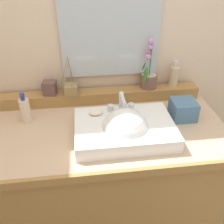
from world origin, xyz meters
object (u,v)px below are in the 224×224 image
soap_bar (96,113)px  trinket_box (50,88)px  sink_basin (125,130)px  tissue_box (183,109)px  soap_dispenser (174,76)px  potted_plant (149,76)px  lotion_bottle (25,110)px  reed_diffuser (71,89)px

soap_bar → trinket_box: size_ratio=0.86×
sink_basin → tissue_box: (0.35, 0.12, 0.01)m
soap_bar → trinket_box: trinket_box is taller
soap_dispenser → trinket_box: soap_dispenser is taller
sink_basin → trinket_box: (-0.39, 0.35, 0.08)m
potted_plant → trinket_box: size_ratio=3.74×
soap_bar → lotion_bottle: 0.38m
soap_bar → trinket_box: (-0.25, 0.25, 0.03)m
soap_bar → soap_dispenser: soap_dispenser is taller
potted_plant → lotion_bottle: bearing=-165.9°
lotion_bottle → tissue_box: lotion_bottle is taller
tissue_box → potted_plant: bearing=119.1°
sink_basin → tissue_box: bearing=19.6°
reed_diffuser → trinket_box: 0.12m
potted_plant → soap_dispenser: bearing=2.2°
sink_basin → soap_bar: 0.18m
soap_bar → tissue_box: tissue_box is taller
potted_plant → reed_diffuser: potted_plant is taller
soap_bar → potted_plant: 0.44m
reed_diffuser → sink_basin: bearing=-52.6°
soap_bar → lotion_bottle: bearing=166.2°
lotion_bottle → soap_dispenser: bearing=11.9°
trinket_box → lotion_bottle: bearing=-115.8°
trinket_box → lotion_bottle: lotion_bottle is taller
sink_basin → soap_bar: (-0.13, 0.10, 0.05)m
sink_basin → lotion_bottle: 0.54m
potted_plant → reed_diffuser: bearing=-176.6°
potted_plant → lotion_bottle: potted_plant is taller
lotion_bottle → trinket_box: bearing=53.5°
soap_dispenser → reed_diffuser: bearing=-176.9°
reed_diffuser → lotion_bottle: 0.29m
lotion_bottle → tissue_box: bearing=-4.6°
reed_diffuser → trinket_box: (-0.12, 0.01, 0.01)m
soap_bar → trinket_box: bearing=134.9°
soap_bar → potted_plant: (0.34, 0.27, 0.06)m
soap_bar → soap_dispenser: bearing=28.7°
soap_bar → tissue_box: 0.48m
sink_basin → reed_diffuser: 0.44m
sink_basin → soap_bar: size_ratio=7.00×
potted_plant → reed_diffuser: 0.47m
potted_plant → sink_basin: bearing=-119.3°
trinket_box → tissue_box: 0.77m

